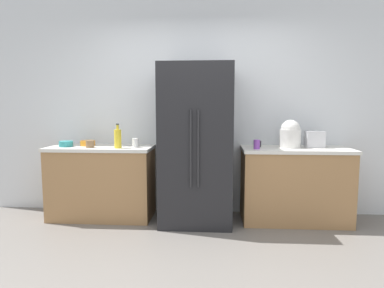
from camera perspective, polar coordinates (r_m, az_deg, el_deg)
name	(u,v)px	position (r m, az deg, el deg)	size (l,w,h in m)	color
ground_plane	(189,276)	(2.85, -0.49, -22.25)	(11.10, 11.10, 0.00)	slate
kitchen_back_panel	(199,94)	(4.22, 1.22, 8.79)	(5.55, 0.10, 3.09)	silver
counter_left	(102,182)	(4.21, -15.57, -6.44)	(1.27, 0.60, 0.89)	#9E7247
counter_right	(294,185)	(4.09, 17.65, -6.85)	(1.27, 0.60, 0.89)	#9E7247
refrigerator	(196,145)	(3.82, 0.76, -0.17)	(0.83, 0.74, 1.86)	black
toaster	(315,139)	(4.13, 20.84, 0.78)	(0.21, 0.16, 0.20)	silver
rice_cooker	(290,134)	(4.02, 16.96, 1.67)	(0.25, 0.25, 0.33)	silver
bottle_a	(118,138)	(3.89, -12.98, 0.98)	(0.08, 0.08, 0.29)	yellow
cup_a	(257,144)	(3.78, 11.37, -0.08)	(0.07, 0.07, 0.11)	purple
cup_b	(257,144)	(4.00, 11.50, 0.03)	(0.09, 0.09, 0.07)	black
cup_c	(135,143)	(3.93, -9.97, 0.20)	(0.07, 0.07, 0.11)	white
cup_d	(90,144)	(4.04, -17.59, 0.01)	(0.09, 0.09, 0.09)	brown
bowl_a	(88,143)	(4.26, -17.96, 0.17)	(0.18, 0.18, 0.07)	orange
bowl_b	(66,144)	(4.24, -21.37, 0.02)	(0.16, 0.16, 0.07)	teal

